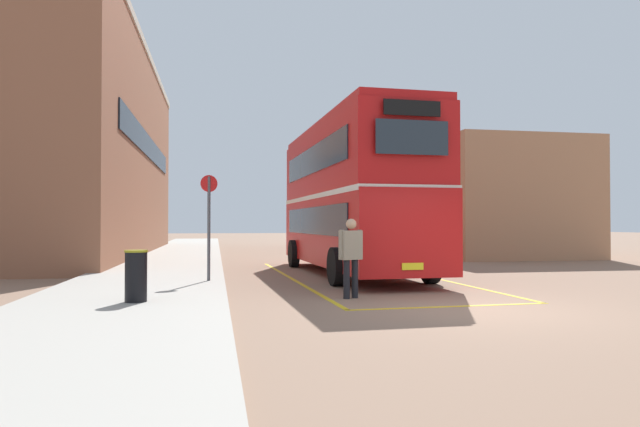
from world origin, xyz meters
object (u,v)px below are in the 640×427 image
(pedestrian_boarding, at_px, (351,252))
(bus_stop_sign, at_px, (209,217))
(double_decker_bus, at_px, (351,195))
(single_deck_bus, at_px, (341,223))
(litter_bin, at_px, (136,276))

(pedestrian_boarding, bearing_deg, bus_stop_sign, 135.43)
(double_decker_bus, relative_size, pedestrian_boarding, 6.03)
(double_decker_bus, relative_size, single_deck_bus, 1.18)
(double_decker_bus, distance_m, single_deck_bus, 18.83)
(double_decker_bus, xyz_separation_m, pedestrian_boarding, (-1.39, -5.61, -1.52))
(pedestrian_boarding, relative_size, bus_stop_sign, 0.63)
(bus_stop_sign, bearing_deg, pedestrian_boarding, -44.57)
(single_deck_bus, relative_size, litter_bin, 8.99)
(pedestrian_boarding, bearing_deg, litter_bin, -170.36)
(pedestrian_boarding, bearing_deg, double_decker_bus, 76.09)
(litter_bin, xyz_separation_m, bus_stop_sign, (1.30, 3.73, 1.15))
(single_deck_bus, distance_m, pedestrian_boarding, 24.59)
(pedestrian_boarding, xyz_separation_m, bus_stop_sign, (-3.04, 3.00, 0.78))
(litter_bin, height_order, bus_stop_sign, bus_stop_sign)
(single_deck_bus, height_order, pedestrian_boarding, single_deck_bus)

